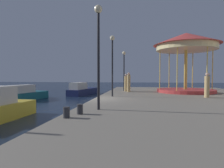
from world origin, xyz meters
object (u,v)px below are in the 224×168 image
object	(u,v)px
motorboat_navy	(82,90)
bollard_center	(66,112)
lamp_post_near_edge	(98,39)
person_mid_promenade	(208,82)
lamp_post_far_end	(124,64)
bollard_south	(80,109)
person_by_the_water	(126,83)
motorboat_teal	(22,95)
lamp_post_mid_promenade	(112,55)
carousel	(186,48)
person_far_corner	(207,86)
person_near_carousel	(129,83)

from	to	relation	value
motorboat_navy	bollard_center	xyz separation A→B (m)	(4.39, -16.32, 0.42)
lamp_post_near_edge	person_mid_promenade	bearing A→B (deg)	55.92
lamp_post_far_end	bollard_south	xyz separation A→B (m)	(-0.83, -12.38, -2.63)
bollard_south	person_by_the_water	size ratio (longest dim) A/B	0.23
motorboat_navy	person_mid_promenade	distance (m)	14.98
motorboat_teal	lamp_post_far_end	xyz separation A→B (m)	(9.60, 2.96, 3.09)
motorboat_teal	lamp_post_mid_promenade	bearing A→B (deg)	-16.36
lamp_post_mid_promenade	motorboat_navy	bearing A→B (deg)	119.63
carousel	bollard_center	distance (m)	14.47
person_far_corner	person_mid_promenade	world-z (taller)	person_mid_promenade
motorboat_navy	lamp_post_near_edge	world-z (taller)	lamp_post_near_edge
person_mid_promenade	lamp_post_near_edge	bearing A→B (deg)	-124.08
lamp_post_near_edge	person_by_the_water	distance (m)	10.80
person_mid_promenade	motorboat_teal	bearing A→B (deg)	-162.29
lamp_post_near_edge	person_mid_promenade	xyz separation A→B (m)	(9.75, 14.41, -2.28)
person_far_corner	person_near_carousel	xyz separation A→B (m)	(-5.76, 4.13, 0.06)
carousel	lamp_post_far_end	xyz separation A→B (m)	(-5.91, 1.09, -1.35)
carousel	person_by_the_water	xyz separation A→B (m)	(-5.64, 0.33, -3.37)
lamp_post_near_edge	bollard_center	bearing A→B (deg)	-113.75
motorboat_navy	person_by_the_water	bearing A→B (deg)	-34.64
carousel	person_near_carousel	size ratio (longest dim) A/B	3.20
person_by_the_water	bollard_center	bearing A→B (deg)	-96.32
motorboat_navy	carousel	distance (m)	12.97
motorboat_teal	person_far_corner	size ratio (longest dim) A/B	3.23
lamp_post_mid_promenade	person_far_corner	distance (m)	7.14
lamp_post_far_end	person_far_corner	bearing A→B (deg)	-40.82
person_near_carousel	lamp_post_mid_promenade	bearing A→B (deg)	-103.23
person_far_corner	person_mid_promenade	xyz separation A→B (m)	(3.13, 8.58, 0.04)
bollard_center	bollard_south	size ratio (longest dim) A/B	1.00
carousel	motorboat_teal	bearing A→B (deg)	-173.13
carousel	bollard_center	size ratio (longest dim) A/B	15.13
lamp_post_near_edge	lamp_post_mid_promenade	xyz separation A→B (m)	(-0.15, 5.64, -0.07)
person_by_the_water	bollard_south	bearing A→B (deg)	-95.36
motorboat_teal	bollard_center	xyz separation A→B (m)	(8.50, -10.14, 0.45)
motorboat_teal	person_mid_promenade	size ratio (longest dim) A/B	3.08
bollard_south	person_near_carousel	bearing A→B (deg)	82.84
lamp_post_near_edge	person_mid_promenade	world-z (taller)	lamp_post_near_edge
motorboat_teal	lamp_post_near_edge	world-z (taller)	lamp_post_near_edge
motorboat_navy	person_near_carousel	world-z (taller)	person_near_carousel
carousel	person_by_the_water	size ratio (longest dim) A/B	3.46
bollard_center	person_far_corner	xyz separation A→B (m)	(7.42, 7.64, 0.63)
motorboat_teal	person_far_corner	bearing A→B (deg)	-8.93
carousel	bollard_south	distance (m)	13.74
person_mid_promenade	person_by_the_water	bearing A→B (deg)	-157.09
motorboat_navy	person_near_carousel	xyz separation A→B (m)	(6.06, -4.55, 1.11)
person_by_the_water	motorboat_teal	bearing A→B (deg)	-167.41
lamp_post_far_end	bollard_center	size ratio (longest dim) A/B	10.30
bollard_south	person_by_the_water	distance (m)	11.69
person_near_carousel	person_by_the_water	xyz separation A→B (m)	(-0.30, 0.57, -0.07)
lamp_post_near_edge	bollard_center	distance (m)	3.56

